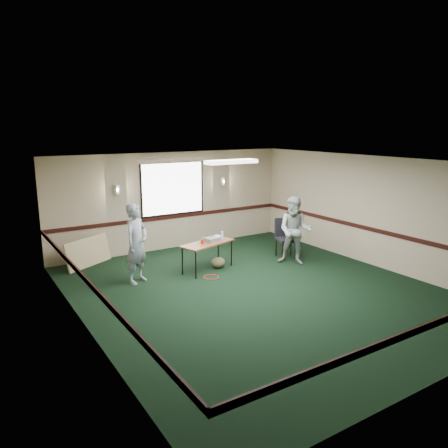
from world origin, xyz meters
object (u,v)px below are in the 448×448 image
folding_table (208,245)px  person_right (295,231)px  conference_chair (286,235)px  person_left (137,244)px  projector (212,240)px

folding_table → person_right: size_ratio=0.86×
conference_chair → person_left: person_left is taller
projector → person_left: (-1.85, 0.10, 0.15)m
projector → person_right: person_right is taller
person_left → person_right: size_ratio=1.03×
conference_chair → person_right: 0.66m
projector → person_right: 2.10m
conference_chair → folding_table: bearing=-166.7°
folding_table → projector: 0.16m
person_left → person_right: bearing=-44.6°
person_left → conference_chair: bearing=-36.0°
projector → conference_chair: 2.17m
projector → conference_chair: conference_chair is taller
projector → folding_table: bearing=169.9°
projector → person_left: bearing=166.1°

